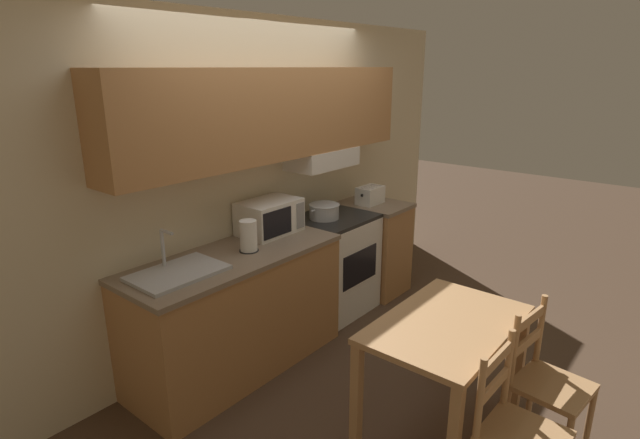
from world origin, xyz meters
TOP-DOWN VIEW (x-y plane):
  - ground_plane at (0.00, 0.00)m, footprint 16.00×16.00m
  - wall_back at (0.02, -0.07)m, footprint 5.24×0.38m
  - lower_counter_main at (-0.61, -0.32)m, footprint 1.65×0.65m
  - lower_counter_right_stub at (1.18, -0.32)m, footprint 0.51×0.65m
  - stove_range at (0.57, -0.29)m, footprint 0.70×0.59m
  - cooking_pot at (0.48, -0.26)m, footprint 0.35×0.27m
  - microwave at (-0.10, -0.18)m, footprint 0.48×0.33m
  - toaster at (1.14, -0.30)m, footprint 0.28×0.18m
  - sink_basin at (-1.07, -0.32)m, footprint 0.58×0.38m
  - paper_towel_roll at (-0.49, -0.35)m, footprint 0.14×0.14m
  - dining_table at (-0.29, -1.80)m, footprint 1.04×0.66m
  - chair_left_of_table at (-0.56, -2.32)m, footprint 0.39×0.39m
  - chair_right_of_table at (-0.04, -2.32)m, footprint 0.42×0.42m

SIDE VIEW (x-z plane):
  - ground_plane at x=0.00m, z-range 0.00..0.00m
  - chair_left_of_table at x=-0.56m, z-range -0.01..0.87m
  - chair_right_of_table at x=-0.04m, z-range -0.01..0.87m
  - stove_range at x=0.57m, z-range 0.00..0.90m
  - lower_counter_main at x=-0.61m, z-range 0.00..0.90m
  - lower_counter_right_stub at x=1.18m, z-range 0.00..0.90m
  - dining_table at x=-0.29m, z-range 0.26..1.01m
  - sink_basin at x=-1.07m, z-range 0.78..1.06m
  - cooking_pot at x=0.48m, z-range 0.90..1.03m
  - toaster at x=1.14m, z-range 0.90..1.07m
  - paper_towel_roll at x=-0.49m, z-range 0.90..1.13m
  - microwave at x=-0.10m, z-range 0.90..1.16m
  - wall_back at x=0.02m, z-range 0.26..2.81m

